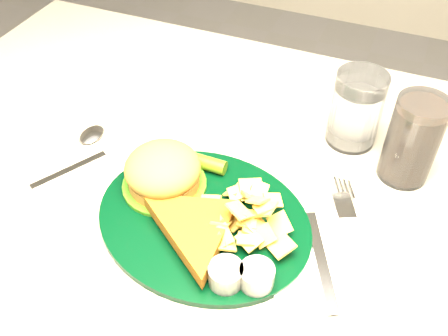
# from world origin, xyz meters

# --- Properties ---
(table) EXTENTS (1.20, 0.80, 0.75)m
(table) POSITION_xyz_m (0.00, 0.00, 0.38)
(table) COLOR gray
(table) RESTS_ON ground
(dinner_plate) EXTENTS (0.33, 0.29, 0.07)m
(dinner_plate) POSITION_xyz_m (-0.03, -0.06, 0.78)
(dinner_plate) COLOR black
(dinner_plate) RESTS_ON table
(water_glass) EXTENTS (0.09, 0.09, 0.12)m
(water_glass) POSITION_xyz_m (0.11, 0.18, 0.81)
(water_glass) COLOR silver
(water_glass) RESTS_ON table
(cola_glass) EXTENTS (0.09, 0.09, 0.13)m
(cola_glass) POSITION_xyz_m (0.19, 0.13, 0.81)
(cola_glass) COLOR black
(cola_glass) RESTS_ON table
(fork_napkin) EXTENTS (0.21, 0.24, 0.01)m
(fork_napkin) POSITION_xyz_m (0.13, -0.05, 0.76)
(fork_napkin) COLOR white
(fork_napkin) RESTS_ON table
(spoon) EXTENTS (0.11, 0.16, 0.01)m
(spoon) POSITION_xyz_m (-0.25, -0.05, 0.76)
(spoon) COLOR silver
(spoon) RESTS_ON table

